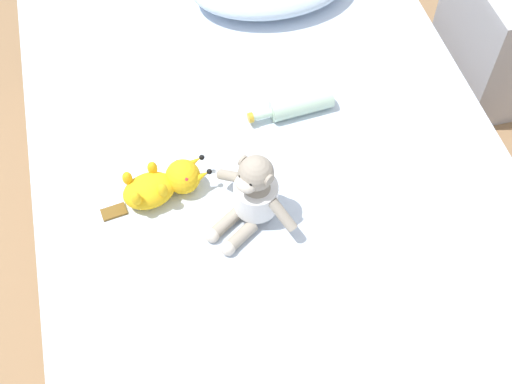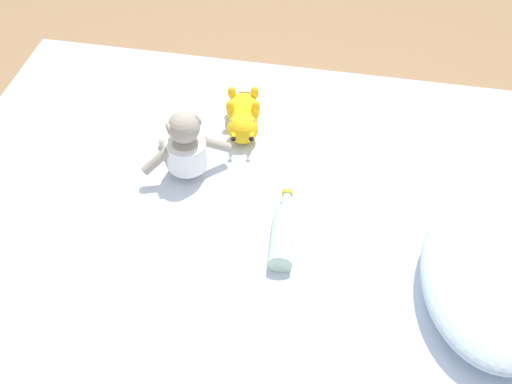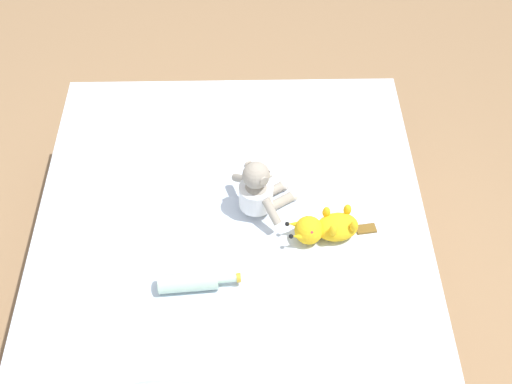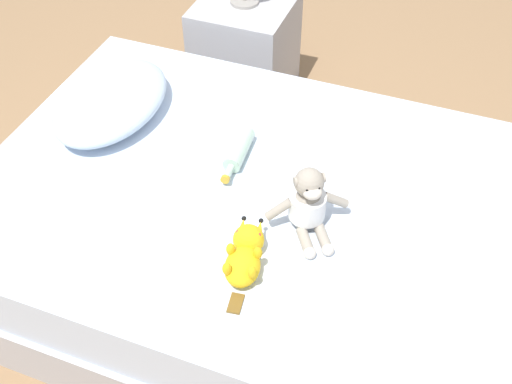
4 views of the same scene
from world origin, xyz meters
TOP-DOWN VIEW (x-y plane):
  - ground_plane at (0.00, 0.00)m, footprint 16.00×16.00m
  - bed at (0.00, 0.00)m, footprint 1.44×2.01m
  - plush_monkey at (-0.10, -0.24)m, footprint 0.25×0.26m
  - plush_yellow_creature at (-0.33, -0.10)m, footprint 0.33×0.14m
  - glass_bottle at (0.13, 0.10)m, footprint 0.27×0.08m

SIDE VIEW (x-z plane):
  - ground_plane at x=0.00m, z-range 0.00..0.00m
  - bed at x=0.00m, z-range 0.00..0.47m
  - glass_bottle at x=0.13m, z-range 0.48..0.54m
  - plush_yellow_creature at x=-0.33m, z-range 0.47..0.58m
  - plush_monkey at x=-0.10m, z-range 0.45..0.69m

